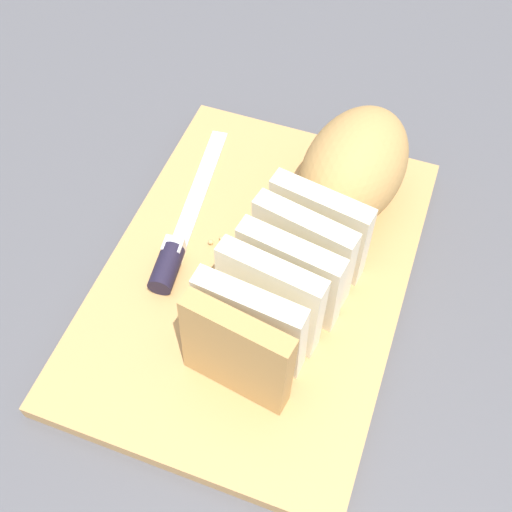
{
  "coord_description": "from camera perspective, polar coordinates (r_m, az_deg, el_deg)",
  "views": [
    {
      "loc": [
        0.34,
        0.14,
        0.59
      ],
      "look_at": [
        0.0,
        0.0,
        0.05
      ],
      "focal_mm": 44.27,
      "sensor_mm": 36.0,
      "label": 1
    }
  ],
  "objects": [
    {
      "name": "bread_knife",
      "position": [
        0.69,
        -7.34,
        0.75
      ],
      "size": [
        0.24,
        0.06,
        0.03
      ],
      "rotation": [
        0.0,
        0.0,
        3.3
      ],
      "color": "silver",
      "rests_on": "cutting_board"
    },
    {
      "name": "crumb_near_knife",
      "position": [
        0.7,
        -3.13,
        1.6
      ],
      "size": [
        0.01,
        0.01,
        0.01
      ],
      "primitive_type": "sphere",
      "color": "tan",
      "rests_on": "cutting_board"
    },
    {
      "name": "crumb_stray_left",
      "position": [
        0.7,
        1.82,
        0.98
      ],
      "size": [
        0.0,
        0.0,
        0.0
      ],
      "primitive_type": "sphere",
      "color": "tan",
      "rests_on": "cutting_board"
    },
    {
      "name": "crumb_stray_right",
      "position": [
        0.67,
        4.47,
        -1.76
      ],
      "size": [
        0.01,
        0.01,
        0.01
      ],
      "primitive_type": "sphere",
      "color": "tan",
      "rests_on": "cutting_board"
    },
    {
      "name": "bread_loaf",
      "position": [
        0.66,
        6.29,
        3.85
      ],
      "size": [
        0.36,
        0.15,
        0.11
      ],
      "rotation": [
        0.0,
        0.0,
        -0.11
      ],
      "color": "tan",
      "rests_on": "cutting_board"
    },
    {
      "name": "crumb_near_loaf",
      "position": [
        0.7,
        -4.13,
        1.25
      ],
      "size": [
        0.01,
        0.01,
        0.01
      ],
      "primitive_type": "sphere",
      "color": "tan",
      "rests_on": "cutting_board"
    },
    {
      "name": "cutting_board",
      "position": [
        0.69,
        0.0,
        -1.89
      ],
      "size": [
        0.45,
        0.33,
        0.02
      ],
      "primitive_type": "cube",
      "rotation": [
        0.0,
        0.0,
        0.04
      ],
      "color": "tan",
      "rests_on": "ground_plane"
    },
    {
      "name": "ground_plane",
      "position": [
        0.69,
        0.0,
        -2.34
      ],
      "size": [
        3.0,
        3.0,
        0.0
      ],
      "primitive_type": "plane",
      "color": "#4C4C51"
    }
  ]
}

